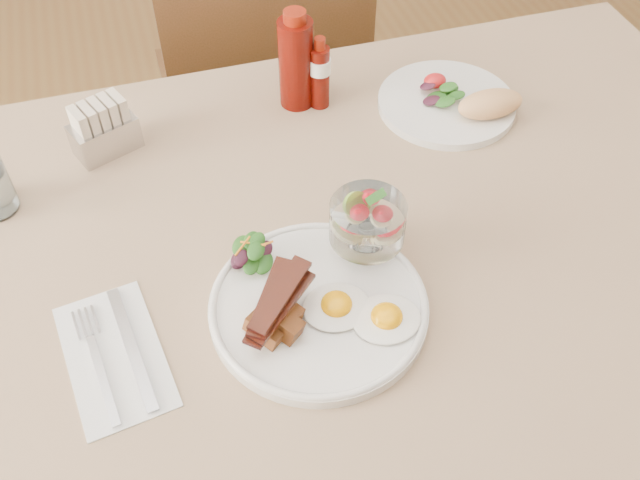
# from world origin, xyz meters

# --- Properties ---
(table) EXTENTS (1.33, 0.88, 0.75)m
(table) POSITION_xyz_m (0.00, 0.00, 0.66)
(table) COLOR #56321B
(table) RESTS_ON ground
(chair_far) EXTENTS (0.42, 0.42, 0.93)m
(chair_far) POSITION_xyz_m (0.00, 0.66, 0.52)
(chair_far) COLOR #56321B
(chair_far) RESTS_ON ground
(main_plate) EXTENTS (0.28, 0.28, 0.02)m
(main_plate) POSITION_xyz_m (-0.10, -0.12, 0.76)
(main_plate) COLOR silver
(main_plate) RESTS_ON table
(fried_eggs) EXTENTS (0.15, 0.12, 0.02)m
(fried_eggs) POSITION_xyz_m (-0.06, -0.15, 0.77)
(fried_eggs) COLOR white
(fried_eggs) RESTS_ON main_plate
(bacon_potato_pile) EXTENTS (0.11, 0.11, 0.05)m
(bacon_potato_pile) POSITION_xyz_m (-0.16, -0.14, 0.79)
(bacon_potato_pile) COLOR brown
(bacon_potato_pile) RESTS_ON main_plate
(side_salad) EXTENTS (0.07, 0.06, 0.04)m
(side_salad) POSITION_xyz_m (-0.17, -0.03, 0.78)
(side_salad) COLOR #1B4713
(side_salad) RESTS_ON main_plate
(fruit_cup) EXTENTS (0.10, 0.10, 0.10)m
(fruit_cup) POSITION_xyz_m (-0.02, -0.05, 0.82)
(fruit_cup) COLOR white
(fruit_cup) RESTS_ON main_plate
(second_plate) EXTENTS (0.23, 0.23, 0.06)m
(second_plate) POSITION_xyz_m (0.23, 0.21, 0.77)
(second_plate) COLOR silver
(second_plate) RESTS_ON table
(ketchup_bottle) EXTENTS (0.07, 0.07, 0.17)m
(ketchup_bottle) POSITION_xyz_m (-0.01, 0.31, 0.83)
(ketchup_bottle) COLOR #4F0A04
(ketchup_bottle) RESTS_ON table
(hot_sauce_bottle) EXTENTS (0.04, 0.04, 0.13)m
(hot_sauce_bottle) POSITION_xyz_m (0.02, 0.29, 0.81)
(hot_sauce_bottle) COLOR #4F0A04
(hot_sauce_bottle) RESTS_ON table
(sugar_caddy) EXTENTS (0.11, 0.09, 0.09)m
(sugar_caddy) POSITION_xyz_m (-0.33, 0.27, 0.79)
(sugar_caddy) COLOR #B8B7BC
(sugar_caddy) RESTS_ON table
(napkin_cutlery) EXTENTS (0.14, 0.22, 0.01)m
(napkin_cutlery) POSITION_xyz_m (-0.36, -0.11, 0.75)
(napkin_cutlery) COLOR white
(napkin_cutlery) RESTS_ON table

